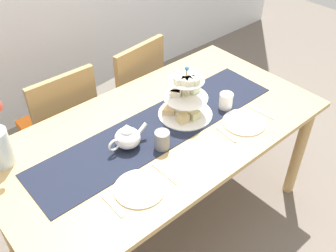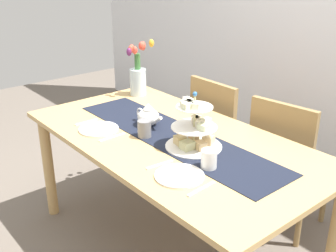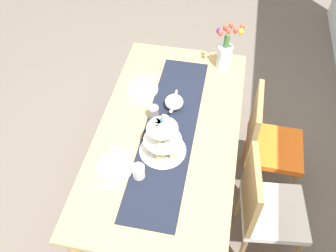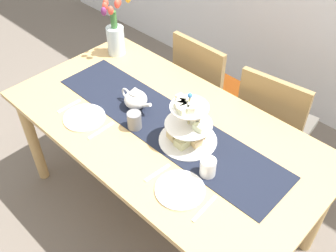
# 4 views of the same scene
# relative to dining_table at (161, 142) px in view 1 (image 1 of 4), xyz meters

# --- Properties ---
(ground_plane) EXTENTS (8.00, 8.00, 0.00)m
(ground_plane) POSITION_rel_dining_table_xyz_m (0.00, 0.00, -0.66)
(ground_plane) COLOR #6B6056
(dining_table) EXTENTS (1.79, 0.94, 0.76)m
(dining_table) POSITION_rel_dining_table_xyz_m (0.00, 0.00, 0.00)
(dining_table) COLOR tan
(dining_table) RESTS_ON ground_plane
(chair_left) EXTENTS (0.43, 0.43, 0.91)m
(chair_left) POSITION_rel_dining_table_xyz_m (-0.25, 0.70, -0.16)
(chair_left) COLOR olive
(chair_left) RESTS_ON ground_plane
(chair_right) EXTENTS (0.47, 0.47, 0.91)m
(chair_right) POSITION_rel_dining_table_xyz_m (0.30, 0.70, -0.16)
(chair_right) COLOR olive
(chair_right) RESTS_ON ground_plane
(table_runner) EXTENTS (1.45, 0.34, 0.00)m
(table_runner) POSITION_rel_dining_table_xyz_m (0.00, 0.01, 0.10)
(table_runner) COLOR black
(table_runner) RESTS_ON dining_table
(tiered_cake_stand) EXTENTS (0.30, 0.30, 0.30)m
(tiered_cake_stand) POSITION_rel_dining_table_xyz_m (0.18, 0.00, 0.20)
(tiered_cake_stand) COLOR beige
(tiered_cake_stand) RESTS_ON table_runner
(teapot) EXTENTS (0.24, 0.13, 0.14)m
(teapot) POSITION_rel_dining_table_xyz_m (-0.21, 0.00, 0.16)
(teapot) COLOR white
(teapot) RESTS_ON table_runner
(dinner_plate_left) EXTENTS (0.23, 0.23, 0.01)m
(dinner_plate_left) POSITION_rel_dining_table_xyz_m (-0.35, -0.26, 0.10)
(dinner_plate_left) COLOR white
(dinner_plate_left) RESTS_ON dining_table
(fork_left) EXTENTS (0.02, 0.15, 0.01)m
(fork_left) POSITION_rel_dining_table_xyz_m (-0.49, -0.26, 0.10)
(fork_left) COLOR silver
(fork_left) RESTS_ON dining_table
(knife_left) EXTENTS (0.02, 0.17, 0.01)m
(knife_left) POSITION_rel_dining_table_xyz_m (-0.20, -0.26, 0.10)
(knife_left) COLOR silver
(knife_left) RESTS_ON dining_table
(dinner_plate_right) EXTENTS (0.23, 0.23, 0.01)m
(dinner_plate_right) POSITION_rel_dining_table_xyz_m (0.37, -0.26, 0.10)
(dinner_plate_right) COLOR white
(dinner_plate_right) RESTS_ON dining_table
(fork_right) EXTENTS (0.03, 0.15, 0.01)m
(fork_right) POSITION_rel_dining_table_xyz_m (0.22, -0.26, 0.10)
(fork_right) COLOR silver
(fork_right) RESTS_ON dining_table
(knife_right) EXTENTS (0.03, 0.17, 0.01)m
(knife_right) POSITION_rel_dining_table_xyz_m (0.51, -0.26, 0.10)
(knife_right) COLOR silver
(knife_right) RESTS_ON dining_table
(mug_grey) EXTENTS (0.08, 0.08, 0.09)m
(mug_grey) POSITION_rel_dining_table_xyz_m (-0.09, -0.12, 0.15)
(mug_grey) COLOR slate
(mug_grey) RESTS_ON table_runner
(mug_white_text) EXTENTS (0.08, 0.08, 0.09)m
(mug_white_text) POSITION_rel_dining_table_xyz_m (0.39, -0.10, 0.15)
(mug_white_text) COLOR white
(mug_white_text) RESTS_ON dining_table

